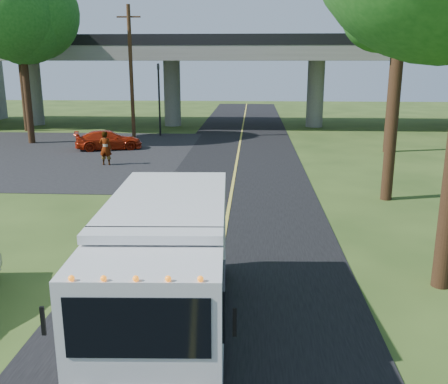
# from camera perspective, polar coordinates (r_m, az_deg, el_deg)

# --- Properties ---
(ground) EXTENTS (120.00, 120.00, 0.00)m
(ground) POSITION_cam_1_polar(r_m,az_deg,el_deg) (11.82, -1.24, -12.08)
(ground) COLOR #2A4217
(ground) RESTS_ON ground
(road) EXTENTS (7.00, 90.00, 0.02)m
(road) POSITION_cam_1_polar(r_m,az_deg,el_deg) (21.22, 0.90, 0.18)
(road) COLOR black
(road) RESTS_ON ground
(parking_lot) EXTENTS (16.00, 18.00, 0.01)m
(parking_lot) POSITION_cam_1_polar(r_m,az_deg,el_deg) (31.35, -19.01, 4.11)
(parking_lot) COLOR black
(parking_lot) RESTS_ON ground
(lane_line) EXTENTS (0.12, 90.00, 0.01)m
(lane_line) POSITION_cam_1_polar(r_m,az_deg,el_deg) (21.21, 0.90, 0.23)
(lane_line) COLOR gold
(lane_line) RESTS_ON road
(overpass) EXTENTS (54.00, 10.00, 7.30)m
(overpass) POSITION_cam_1_polar(r_m,az_deg,el_deg) (42.54, 2.23, 13.64)
(overpass) COLOR slate
(overpass) RESTS_ON ground
(traffic_signal) EXTENTS (0.18, 0.22, 5.20)m
(traffic_signal) POSITION_cam_1_polar(r_m,az_deg,el_deg) (37.22, -7.44, 11.29)
(traffic_signal) COLOR black
(traffic_signal) RESTS_ON ground
(utility_pole) EXTENTS (1.60, 0.26, 9.00)m
(utility_pole) POSITION_cam_1_polar(r_m,az_deg,el_deg) (35.53, -10.57, 13.27)
(utility_pole) COLOR #472D19
(utility_pole) RESTS_ON ground
(tree_right_far) EXTENTS (5.77, 5.67, 10.99)m
(tree_right_far) POSITION_cam_1_polar(r_m,az_deg,el_deg) (31.62, 19.76, 19.28)
(tree_right_far) COLOR #382314
(tree_right_far) RESTS_ON ground
(tree_left_lot) EXTENTS (5.60, 5.50, 10.50)m
(tree_left_lot) POSITION_cam_1_polar(r_m,az_deg,el_deg) (35.62, -22.09, 17.82)
(tree_left_lot) COLOR #382314
(tree_left_lot) RESTS_ON ground
(tree_left_far) EXTENTS (5.26, 5.16, 9.89)m
(tree_left_far) POSITION_cam_1_polar(r_m,az_deg,el_deg) (42.28, -22.32, 16.52)
(tree_left_far) COLOR #382314
(tree_left_far) RESTS_ON ground
(step_van) EXTENTS (2.64, 6.49, 2.68)m
(step_van) POSITION_cam_1_polar(r_m,az_deg,el_deg) (9.96, -6.66, -8.28)
(step_van) COLOR silver
(step_van) RESTS_ON ground
(red_sedan) EXTENTS (4.39, 2.83, 1.18)m
(red_sedan) POSITION_cam_1_polar(r_m,az_deg,el_deg) (32.01, -13.05, 5.80)
(red_sedan) COLOR #A12009
(red_sedan) RESTS_ON ground
(pedestrian) EXTENTS (0.68, 0.47, 1.81)m
(pedestrian) POSITION_cam_1_polar(r_m,az_deg,el_deg) (27.06, -13.39, 4.89)
(pedestrian) COLOR gray
(pedestrian) RESTS_ON ground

